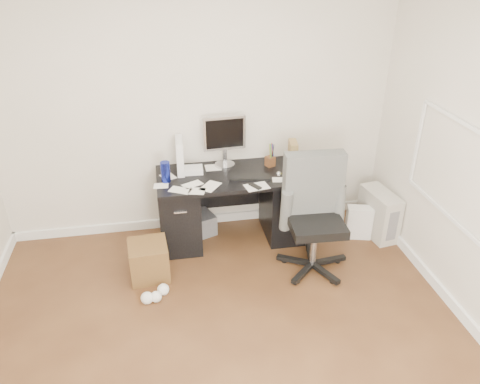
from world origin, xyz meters
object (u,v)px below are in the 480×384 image
at_px(keyboard, 250,177).
at_px(pc_tower, 379,214).
at_px(desk, 232,205).
at_px(wicker_basket, 149,260).
at_px(lcd_monitor, 224,141).
at_px(office_chair, 316,218).

distance_m(keyboard, pc_tower, 1.47).
xyz_separation_m(desk, wicker_basket, (-0.88, -0.50, -0.22)).
height_order(desk, keyboard, keyboard).
height_order(keyboard, pc_tower, keyboard).
distance_m(lcd_monitor, office_chair, 1.22).
distance_m(office_chair, pc_tower, 1.02).
bearing_deg(pc_tower, wicker_basket, 178.25).
bearing_deg(office_chair, keyboard, 135.71).
xyz_separation_m(keyboard, office_chair, (0.51, -0.55, -0.19)).
relative_size(keyboard, pc_tower, 0.78).
height_order(desk, office_chair, office_chair).
bearing_deg(desk, lcd_monitor, 100.87).
distance_m(lcd_monitor, pc_tower, 1.81).
height_order(lcd_monitor, wicker_basket, lcd_monitor).
bearing_deg(lcd_monitor, wicker_basket, -142.70).
bearing_deg(desk, wicker_basket, -150.16).
bearing_deg(wicker_basket, keyboard, 20.93).
bearing_deg(office_chair, lcd_monitor, 132.10).
bearing_deg(lcd_monitor, office_chair, -54.30).
bearing_deg(desk, keyboard, -33.40).
distance_m(desk, office_chair, 0.96).
xyz_separation_m(lcd_monitor, keyboard, (0.20, -0.32, -0.26)).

